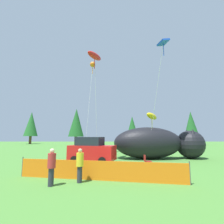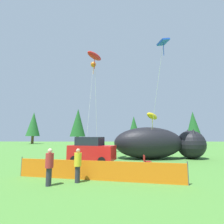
# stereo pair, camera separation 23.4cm
# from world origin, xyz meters

# --- Properties ---
(ground_plane) EXTENTS (120.00, 120.00, 0.00)m
(ground_plane) POSITION_xyz_m (0.00, 0.00, 0.00)
(ground_plane) COLOR #477F33
(parked_car) EXTENTS (4.20, 2.65, 2.16)m
(parked_car) POSITION_xyz_m (-2.77, 2.83, 1.05)
(parked_car) COLOR red
(parked_car) RESTS_ON ground
(folding_chair) EXTENTS (0.54, 0.54, 0.87)m
(folding_chair) POSITION_xyz_m (1.48, 0.75, 0.50)
(folding_chair) COLOR maroon
(folding_chair) RESTS_ON ground
(inflatable_cat) EXTENTS (9.25, 3.50, 3.12)m
(inflatable_cat) POSITION_xyz_m (3.54, 5.52, 1.44)
(inflatable_cat) COLOR black
(inflatable_cat) RESTS_ON ground
(safety_fence) EXTENTS (8.71, 1.78, 1.07)m
(safety_fence) POSITION_xyz_m (-1.75, -2.99, 0.49)
(safety_fence) COLOR orange
(safety_fence) RESTS_ON ground
(spectator_in_red_shirt) EXTENTS (0.36, 0.36, 1.67)m
(spectator_in_red_shirt) POSITION_xyz_m (-3.80, -4.04, 0.91)
(spectator_in_red_shirt) COLOR #2D2D38
(spectator_in_red_shirt) RESTS_ON ground
(spectator_in_white_shirt) EXTENTS (0.35, 0.35, 1.63)m
(spectator_in_white_shirt) POSITION_xyz_m (-2.61, -3.44, 0.89)
(spectator_in_white_shirt) COLOR #2D2D38
(spectator_in_white_shirt) RESTS_ON ground
(kite_orange_flower) EXTENTS (0.90, 2.49, 12.08)m
(kite_orange_flower) POSITION_xyz_m (-3.62, 9.93, 11.61)
(kite_orange_flower) COLOR silver
(kite_orange_flower) RESTS_ON ground
(kite_red_lizard) EXTENTS (1.62, 2.66, 10.60)m
(kite_red_lizard) POSITION_xyz_m (-2.75, 4.03, 10.04)
(kite_red_lizard) COLOR silver
(kite_red_lizard) RESTS_ON ground
(kite_yellow_hero) EXTENTS (1.78, 1.82, 4.79)m
(kite_yellow_hero) POSITION_xyz_m (3.13, 5.88, 4.29)
(kite_yellow_hero) COLOR silver
(kite_yellow_hero) RESTS_ON ground
(kite_blue_box) EXTENTS (1.86, 3.02, 11.07)m
(kite_blue_box) POSITION_xyz_m (3.65, 2.80, 10.51)
(kite_blue_box) COLOR silver
(kite_blue_box) RESTS_ON ground
(horizon_tree_east) EXTENTS (3.13, 3.13, 7.47)m
(horizon_tree_east) POSITION_xyz_m (4.30, 33.87, 4.58)
(horizon_tree_east) COLOR brown
(horizon_tree_east) RESTS_ON ground
(horizon_tree_west) EXTENTS (3.67, 3.67, 8.76)m
(horizon_tree_west) POSITION_xyz_m (20.05, 34.22, 5.38)
(horizon_tree_west) COLOR brown
(horizon_tree_west) RESTS_ON ground
(horizon_tree_mid) EXTENTS (3.72, 3.72, 8.88)m
(horizon_tree_mid) POSITION_xyz_m (-9.74, 30.10, 5.45)
(horizon_tree_mid) COLOR brown
(horizon_tree_mid) RESTS_ON ground
(horizon_tree_northeast) EXTENTS (3.89, 3.89, 9.28)m
(horizon_tree_northeast) POSITION_xyz_m (-24.70, 38.74, 5.70)
(horizon_tree_northeast) COLOR brown
(horizon_tree_northeast) RESTS_ON ground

